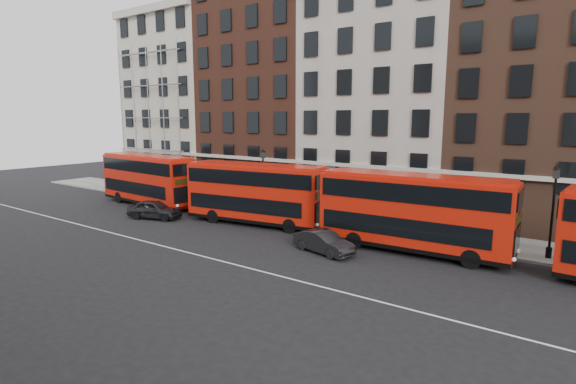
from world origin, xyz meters
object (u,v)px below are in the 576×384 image
Objects in this scene: bus_a at (148,178)px; car_front at (324,242)px; bus_c at (412,211)px; car_rear at (155,209)px; bus_b at (255,192)px.

car_front is (20.99, -3.22, -1.84)m from bus_a.
car_rear is at bearing -173.58° from bus_c.
bus_b is 0.99× the size of bus_c.
bus_c is 5.62m from car_front.
car_front is (-4.21, -3.21, -1.87)m from bus_c.
car_rear is 15.86m from car_front.
bus_a reaches higher than car_front.
bus_c is at bearing -39.51° from car_front.
bus_b reaches higher than car_rear.
bus_c is 2.58× the size of car_rear.
bus_c is (25.20, -0.00, 0.04)m from bus_a.
car_rear is (5.13, -3.29, -1.75)m from bus_a.
bus_c is at bearing -7.96° from bus_b.
car_rear is (-20.07, -3.28, -1.79)m from bus_c.
bus_b is at bearing 81.37° from car_front.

